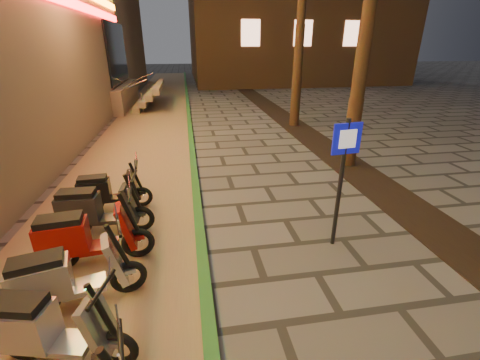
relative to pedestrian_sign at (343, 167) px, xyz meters
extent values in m
cube|color=#8C7251|center=(-4.02, 6.76, -1.45)|extent=(3.40, 60.00, 0.01)
cube|color=#266525|center=(-2.32, 6.76, -1.41)|extent=(0.18, 60.00, 0.10)
cube|color=black|center=(2.18, 1.76, -1.45)|extent=(1.20, 40.00, 0.02)
cube|color=black|center=(-5.87, 14.76, 1.34)|extent=(0.08, 5.00, 3.00)
cube|color=gray|center=(-7.92, 14.76, -0.86)|extent=(5.00, 6.00, 1.20)
cube|color=gray|center=(-4.92, 14.76, -1.31)|extent=(0.35, 5.00, 0.30)
cube|color=gray|center=(-4.57, 14.76, -1.01)|extent=(0.35, 5.00, 0.30)
cube|color=gray|center=(-4.22, 14.76, -0.71)|extent=(0.35, 5.00, 0.30)
cube|color=gray|center=(-3.87, 14.76, -0.41)|extent=(0.35, 5.00, 0.30)
cylinder|color=silver|center=(-5.32, 12.76, -0.21)|extent=(2.09, 0.06, 0.81)
cylinder|color=silver|center=(-5.32, 16.76, -0.21)|extent=(2.09, 0.06, 0.81)
cube|color=#E3A27D|center=(2.58, 20.73, 2.54)|extent=(1.40, 0.06, 1.80)
cube|color=#E3A27D|center=(6.58, 20.73, 2.54)|extent=(1.40, 0.06, 1.80)
cube|color=#E3A27D|center=(10.58, 20.73, 2.54)|extent=(1.40, 0.06, 1.80)
cylinder|color=#472D19|center=(2.18, 3.76, 1.39)|extent=(0.40, 0.40, 5.70)
cylinder|color=#472D19|center=(2.18, 8.76, 1.52)|extent=(0.40, 0.40, 5.95)
cylinder|color=black|center=(0.00, 0.01, -0.33)|extent=(0.07, 0.07, 2.25)
cube|color=#0D11B5|center=(0.00, -0.01, 0.48)|extent=(0.49, 0.09, 0.49)
cube|color=white|center=(0.00, -0.03, 0.48)|extent=(0.29, 0.05, 0.29)
cylinder|color=black|center=(-3.05, -2.57, -0.35)|extent=(0.16, 0.57, 0.04)
torus|color=black|center=(-4.38, -1.57, -1.21)|extent=(0.51, 0.21, 0.50)
cylinder|color=silver|center=(-4.38, -1.57, -1.21)|extent=(0.15, 0.12, 0.13)
torus|color=black|center=(-3.34, -1.82, -1.21)|extent=(0.51, 0.21, 0.50)
cylinder|color=silver|center=(-3.34, -1.82, -1.21)|extent=(0.15, 0.12, 0.13)
cube|color=#9998A0|center=(-3.87, -1.70, -1.17)|extent=(0.59, 0.44, 0.08)
cube|color=#9998A0|center=(-4.31, -1.59, -0.93)|extent=(0.74, 0.51, 0.48)
cube|color=black|center=(-4.31, -1.59, -0.65)|extent=(0.65, 0.44, 0.12)
cube|color=#9998A0|center=(-3.47, -1.79, -0.88)|extent=(0.34, 0.43, 0.67)
cylinder|color=black|center=(-3.40, -1.81, -0.69)|extent=(0.27, 0.13, 0.71)
cylinder|color=black|center=(-3.36, -1.82, -0.38)|extent=(0.17, 0.55, 0.04)
cube|color=#9998A0|center=(-3.34, -1.82, -1.09)|extent=(0.24, 0.18, 0.06)
torus|color=black|center=(-4.44, -0.93, -1.20)|extent=(0.52, 0.23, 0.51)
cylinder|color=silver|center=(-4.44, -0.93, -1.20)|extent=(0.16, 0.13, 0.14)
torus|color=black|center=(-3.38, -0.65, -1.20)|extent=(0.52, 0.23, 0.51)
cylinder|color=silver|center=(-3.38, -0.65, -1.20)|extent=(0.16, 0.13, 0.14)
cube|color=#BABABE|center=(-3.92, -0.79, -1.16)|extent=(0.61, 0.46, 0.08)
cube|color=#BABABE|center=(-4.36, -0.91, -0.92)|extent=(0.76, 0.54, 0.49)
cube|color=black|center=(-4.36, -0.91, -0.63)|extent=(0.67, 0.46, 0.12)
cube|color=#BABABE|center=(-3.51, -0.68, -0.87)|extent=(0.35, 0.45, 0.69)
cylinder|color=black|center=(-3.44, -0.66, -0.67)|extent=(0.28, 0.14, 0.73)
cylinder|color=black|center=(-3.40, -0.65, -0.36)|extent=(0.19, 0.56, 0.04)
cube|color=#BABABE|center=(-3.38, -0.65, -1.08)|extent=(0.24, 0.19, 0.06)
torus|color=black|center=(-4.49, 0.05, -1.19)|extent=(0.54, 0.16, 0.53)
cylinder|color=silver|center=(-4.49, 0.05, -1.19)|extent=(0.15, 0.12, 0.14)
torus|color=black|center=(-3.35, 0.18, -1.19)|extent=(0.54, 0.16, 0.53)
cylinder|color=silver|center=(-3.35, 0.18, -1.19)|extent=(0.15, 0.12, 0.14)
cube|color=maroon|center=(-3.93, 0.11, -1.15)|extent=(0.60, 0.41, 0.08)
cube|color=maroon|center=(-4.40, 0.06, -0.89)|extent=(0.76, 0.47, 0.51)
cube|color=black|center=(-4.40, 0.06, -0.59)|extent=(0.67, 0.40, 0.12)
cube|color=maroon|center=(-3.49, 0.16, -0.84)|extent=(0.32, 0.44, 0.72)
cylinder|color=black|center=(-3.42, 0.17, -0.64)|extent=(0.29, 0.10, 0.76)
cylinder|color=black|center=(-3.37, 0.18, -0.31)|extent=(0.11, 0.60, 0.05)
cube|color=maroon|center=(-3.35, 0.18, -1.07)|extent=(0.24, 0.17, 0.06)
torus|color=black|center=(-4.52, 1.04, -1.20)|extent=(0.52, 0.12, 0.52)
cylinder|color=silver|center=(-4.52, 1.04, -1.20)|extent=(0.14, 0.10, 0.14)
torus|color=black|center=(-3.40, 1.01, -1.20)|extent=(0.52, 0.12, 0.52)
cylinder|color=silver|center=(-3.40, 1.01, -1.20)|extent=(0.14, 0.10, 0.14)
cube|color=black|center=(-3.97, 1.03, -1.16)|extent=(0.56, 0.36, 0.08)
cube|color=black|center=(-4.44, 1.04, -0.91)|extent=(0.71, 0.40, 0.50)
cube|color=black|center=(-4.44, 1.04, -0.61)|extent=(0.63, 0.34, 0.12)
cube|color=black|center=(-3.54, 1.01, -0.86)|extent=(0.28, 0.41, 0.70)
cylinder|color=black|center=(-3.47, 1.01, -0.65)|extent=(0.28, 0.08, 0.74)
cylinder|color=black|center=(-3.42, 1.01, -0.33)|extent=(0.06, 0.58, 0.04)
cube|color=black|center=(-3.40, 1.01, -1.08)|extent=(0.22, 0.15, 0.06)
torus|color=black|center=(-4.48, 1.95, -1.23)|extent=(0.46, 0.13, 0.46)
cylinder|color=silver|center=(-4.48, 1.95, -1.23)|extent=(0.13, 0.10, 0.12)
torus|color=black|center=(-3.50, 2.03, -1.23)|extent=(0.46, 0.13, 0.46)
cylinder|color=silver|center=(-3.50, 2.03, -1.23)|extent=(0.13, 0.10, 0.12)
cube|color=black|center=(-4.00, 1.99, -1.19)|extent=(0.51, 0.34, 0.07)
cube|color=black|center=(-4.41, 1.95, -0.97)|extent=(0.64, 0.39, 0.44)
cube|color=black|center=(-4.41, 1.95, -0.71)|extent=(0.57, 0.33, 0.11)
cube|color=black|center=(-3.62, 2.02, -0.93)|extent=(0.26, 0.37, 0.62)
cylinder|color=black|center=(-3.56, 2.03, -0.75)|extent=(0.25, 0.08, 0.65)
cylinder|color=black|center=(-3.51, 2.03, -0.47)|extent=(0.08, 0.51, 0.04)
cube|color=black|center=(-3.50, 2.03, -1.12)|extent=(0.20, 0.14, 0.05)
camera|label=1|loc=(-2.43, -4.48, 1.83)|focal=24.00mm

